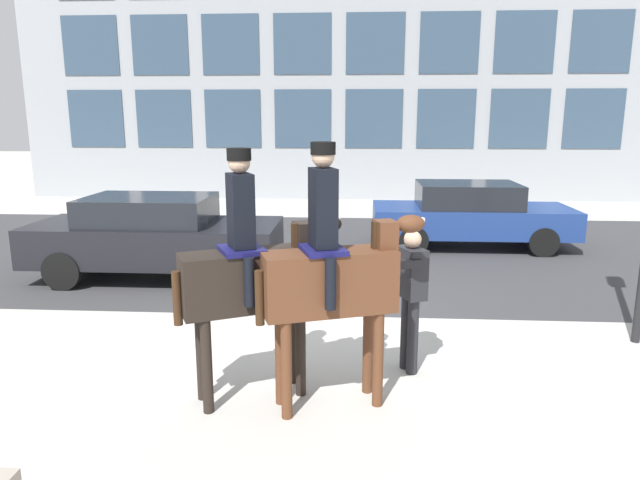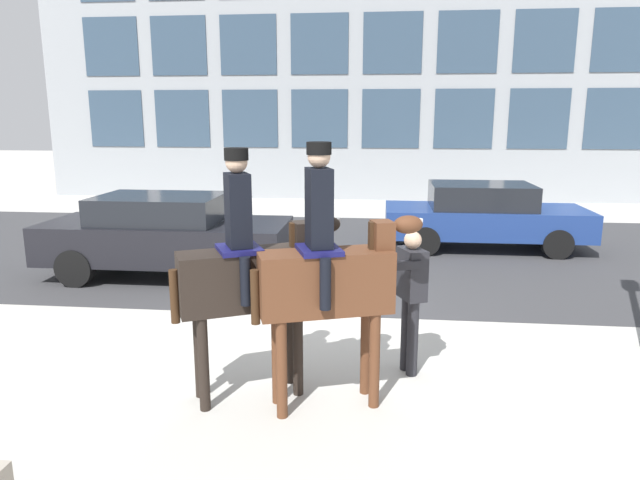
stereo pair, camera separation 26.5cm
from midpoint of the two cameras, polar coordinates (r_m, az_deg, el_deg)
name	(u,v)px [view 1 (the left image)]	position (r m, az deg, el deg)	size (l,w,h in m)	color
ground_plane	(307,328)	(8.22, -2.20, -8.76)	(80.00, 80.00, 0.00)	#B2AFA8
road_surface	(326,251)	(12.75, -0.04, -1.08)	(22.72, 8.50, 0.01)	#38383A
mounted_horse_lead	(252,273)	(5.92, -8.12, -3.33)	(1.70, 1.04, 2.65)	black
mounted_horse_companion	(332,274)	(5.69, -0.12, -3.48)	(1.70, 0.85, 2.71)	#59331E
pedestrian_bystander	(410,290)	(6.62, 7.87, -4.97)	(0.77, 0.70, 1.69)	#232328
street_car_near_lane	(155,236)	(10.94, -16.86, 0.42)	(4.48, 1.87, 1.53)	black
street_car_far_lane	(470,214)	(13.43, 14.24, 2.53)	(4.45, 1.91, 1.47)	navy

